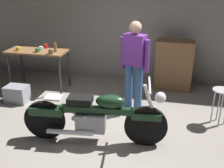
{
  "coord_description": "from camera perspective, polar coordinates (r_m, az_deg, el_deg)",
  "views": [
    {
      "loc": [
        0.84,
        -3.33,
        2.37
      ],
      "look_at": [
        -0.04,
        0.7,
        0.65
      ],
      "focal_mm": 41.38,
      "sensor_mm": 36.0,
      "label": 1
    }
  ],
  "objects": [
    {
      "name": "ground_plane",
      "position": [
        4.17,
        -1.51,
        -11.99
      ],
      "size": [
        12.0,
        12.0,
        0.0
      ],
      "primitive_type": "plane",
      "color": "gray"
    },
    {
      "name": "back_wall",
      "position": [
        6.24,
        4.69,
        15.01
      ],
      "size": [
        8.0,
        0.12,
        3.1
      ],
      "primitive_type": "cube",
      "color": "gray",
      "rests_on": "ground_plane"
    },
    {
      "name": "workbench",
      "position": [
        5.9,
        -16.03,
        6.2
      ],
      "size": [
        1.3,
        0.64,
        0.9
      ],
      "color": "brown",
      "rests_on": "ground_plane"
    },
    {
      "name": "motorcycle",
      "position": [
        3.89,
        -3.75,
        -7.02
      ],
      "size": [
        2.19,
        0.63,
        1.0
      ],
      "rotation": [
        0.0,
        0.0,
        0.1
      ],
      "color": "black",
      "rests_on": "ground_plane"
    },
    {
      "name": "person_standing",
      "position": [
        4.73,
        4.94,
        4.75
      ],
      "size": [
        0.55,
        0.33,
        1.67
      ],
      "rotation": [
        0.0,
        0.0,
        2.83
      ],
      "color": "#375C96",
      "rests_on": "ground_plane"
    },
    {
      "name": "shop_stool",
      "position": [
        4.7,
        23.03,
        -2.75
      ],
      "size": [
        0.32,
        0.32,
        0.64
      ],
      "color": "#B2B2B7",
      "rests_on": "ground_plane"
    },
    {
      "name": "wooden_dresser",
      "position": [
        5.92,
        13.42,
        4.09
      ],
      "size": [
        0.8,
        0.47,
        1.1
      ],
      "color": "brown",
      "rests_on": "ground_plane"
    },
    {
      "name": "storage_bin",
      "position": [
        5.58,
        -20.23,
        -2.07
      ],
      "size": [
        0.44,
        0.32,
        0.34
      ],
      "primitive_type": "cube",
      "color": "gray",
      "rests_on": "ground_plane"
    },
    {
      "name": "mug_red_diner",
      "position": [
        5.96,
        -14.45,
        8.12
      ],
      "size": [
        0.12,
        0.08,
        0.1
      ],
      "color": "red",
      "rests_on": "workbench"
    },
    {
      "name": "mug_yellow_tall",
      "position": [
        5.92,
        -20.06,
        7.33
      ],
      "size": [
        0.11,
        0.08,
        0.09
      ],
      "color": "yellow",
      "rests_on": "workbench"
    },
    {
      "name": "mug_brown_stoneware",
      "position": [
        5.47,
        -13.37,
        6.98
      ],
      "size": [
        0.12,
        0.09,
        0.1
      ],
      "color": "brown",
      "rests_on": "workbench"
    },
    {
      "name": "mug_white_ceramic",
      "position": [
        5.79,
        -15.39,
        7.58
      ],
      "size": [
        0.12,
        0.09,
        0.09
      ],
      "color": "white",
      "rests_on": "workbench"
    },
    {
      "name": "mug_green_speckled",
      "position": [
        5.69,
        -16.22,
        7.21
      ],
      "size": [
        0.11,
        0.08,
        0.09
      ],
      "color": "#3D7F4C",
      "rests_on": "workbench"
    },
    {
      "name": "bottle",
      "position": [
        5.6,
        -12.43,
        7.91
      ],
      "size": [
        0.06,
        0.06,
        0.24
      ],
      "color": "olive",
      "rests_on": "workbench"
    }
  ]
}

